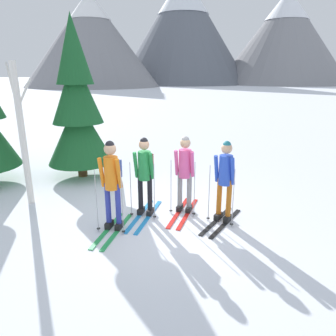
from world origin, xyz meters
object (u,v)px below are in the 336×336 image
(skier_in_orange, at_px, (112,180))
(pine_tree_near, at_px, (77,106))
(skier_in_green, at_px, (145,172))
(skier_in_pink, at_px, (185,170))
(birch_tree_tall, at_px, (22,133))
(skier_in_blue, at_px, (225,178))

(skier_in_orange, bearing_deg, pine_tree_near, 115.96)
(skier_in_green, bearing_deg, pine_tree_near, 129.63)
(skier_in_pink, xyz_separation_m, pine_tree_near, (-3.13, 2.52, 1.14))
(skier_in_green, height_order, birch_tree_tall, birch_tree_tall)
(skier_in_orange, relative_size, skier_in_blue, 1.05)
(skier_in_pink, xyz_separation_m, skier_in_blue, (0.83, -0.47, -0.03))
(skier_in_orange, height_order, skier_in_blue, skier_in_orange)
(birch_tree_tall, bearing_deg, skier_in_green, -11.60)
(pine_tree_near, height_order, birch_tree_tall, pine_tree_near)
(skier_in_blue, bearing_deg, skier_in_orange, -169.66)
(skier_in_green, height_order, skier_in_pink, skier_in_green)
(skier_in_orange, relative_size, skier_in_green, 1.04)
(skier_in_green, xyz_separation_m, skier_in_pink, (0.89, 0.19, 0.00))
(skier_in_orange, bearing_deg, skier_in_pink, 31.06)
(skier_in_pink, distance_m, skier_in_blue, 0.95)
(skier_in_pink, bearing_deg, skier_in_green, -168.03)
(skier_in_orange, distance_m, skier_in_green, 0.91)
(skier_in_pink, bearing_deg, pine_tree_near, 141.16)
(skier_in_blue, bearing_deg, pine_tree_near, 142.97)
(birch_tree_tall, bearing_deg, skier_in_blue, -10.72)
(pine_tree_near, distance_m, birch_tree_tall, 2.25)
(skier_in_pink, bearing_deg, skier_in_orange, -148.94)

